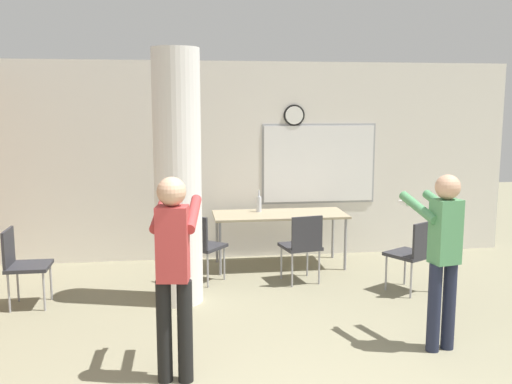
# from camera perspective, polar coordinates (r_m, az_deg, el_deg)

# --- Properties ---
(wall_back) EXTENTS (8.00, 0.15, 2.80)m
(wall_back) POSITION_cam_1_polar(r_m,az_deg,el_deg) (8.18, -1.63, 3.12)
(wall_back) COLOR silver
(wall_back) RESTS_ON ground_plane
(support_pillar) EXTENTS (0.52, 0.52, 2.80)m
(support_pillar) POSITION_cam_1_polar(r_m,az_deg,el_deg) (6.31, -7.83, 1.36)
(support_pillar) COLOR white
(support_pillar) RESTS_ON ground_plane
(folding_table) EXTENTS (1.80, 0.74, 0.74)m
(folding_table) POSITION_cam_1_polar(r_m,az_deg,el_deg) (7.76, 2.38, -2.48)
(folding_table) COLOR tan
(folding_table) RESTS_ON ground_plane
(bottle_on_table) EXTENTS (0.07, 0.07, 0.30)m
(bottle_on_table) POSITION_cam_1_polar(r_m,az_deg,el_deg) (7.85, 0.29, -1.16)
(bottle_on_table) COLOR silver
(bottle_on_table) RESTS_ON folding_table
(chair_mid_room) EXTENTS (0.60, 0.60, 0.87)m
(chair_mid_room) POSITION_cam_1_polar(r_m,az_deg,el_deg) (6.95, 15.52, -5.67)
(chair_mid_room) COLOR #2D2D33
(chair_mid_room) RESTS_ON ground_plane
(chair_by_left_wall) EXTENTS (0.44, 0.44, 0.87)m
(chair_by_left_wall) POSITION_cam_1_polar(r_m,az_deg,el_deg) (6.76, -22.36, -6.43)
(chair_by_left_wall) COLOR #2D2D33
(chair_by_left_wall) RESTS_ON ground_plane
(chair_table_right) EXTENTS (0.52, 0.52, 0.87)m
(chair_table_right) POSITION_cam_1_polar(r_m,az_deg,el_deg) (7.08, 4.67, -5.11)
(chair_table_right) COLOR #2D2D33
(chair_table_right) RESTS_ON ground_plane
(chair_table_left) EXTENTS (0.62, 0.62, 0.87)m
(chair_table_left) POSITION_cam_1_polar(r_m,az_deg,el_deg) (7.10, -5.57, -5.08)
(chair_table_left) COLOR #2D2D33
(chair_table_left) RESTS_ON ground_plane
(person_playing_side) EXTENTS (0.44, 0.62, 1.60)m
(person_playing_side) POSITION_cam_1_polar(r_m,az_deg,el_deg) (5.35, 18.17, -5.32)
(person_playing_side) COLOR #1E2338
(person_playing_side) RESTS_ON ground_plane
(person_playing_front) EXTENTS (0.43, 0.67, 1.66)m
(person_playing_front) POSITION_cam_1_polar(r_m,az_deg,el_deg) (4.55, -8.24, -7.00)
(person_playing_front) COLOR black
(person_playing_front) RESTS_ON ground_plane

